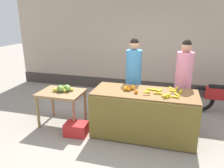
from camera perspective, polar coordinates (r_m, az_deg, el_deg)
The scene contains 12 objects.
ground_plane at distance 4.60m, azimuth 3.95°, elevation -12.51°, with size 24.00×24.00×0.00m, color gray.
market_wall_back at distance 6.69m, azimuth 9.01°, elevation 10.44°, with size 8.58×0.23×3.06m.
fruit_stall_counter at distance 4.33m, azimuth 8.30°, elevation -7.82°, with size 1.98×0.83×0.92m.
side_table_wooden at distance 4.79m, azimuth -13.16°, elevation -3.17°, with size 0.93×0.70×0.75m.
banana_bunch_pile at distance 4.14m, azimuth 13.52°, elevation -2.08°, with size 0.70×0.58×0.07m.
orange_pile at distance 4.19m, azimuth 4.77°, elevation -1.22°, with size 0.31×0.30×0.09m.
mango_papaya_pile at distance 4.75m, azimuth -12.55°, elevation -1.15°, with size 0.44×0.39×0.14m.
vendor_woman_blue_shirt at distance 4.83m, azimuth 5.62°, elevation 1.03°, with size 0.34×0.34×1.86m.
vendor_woman_pink_shirt at distance 4.80m, azimuth 18.12°, elevation 0.11°, with size 0.34×0.34×1.85m.
parked_motorcycle at distance 5.89m, azimuth 26.92°, elevation -3.27°, with size 1.60×0.18×0.88m.
produce_crate at distance 4.50m, azimuth -9.38°, elevation -11.58°, with size 0.44×0.32×0.26m, color red.
produce_sack at distance 5.25m, azimuth -2.40°, elevation -5.52°, with size 0.36×0.30×0.49m, color maroon.
Camera 1 is at (0.77, -3.91, 2.30)m, focal length 34.77 mm.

